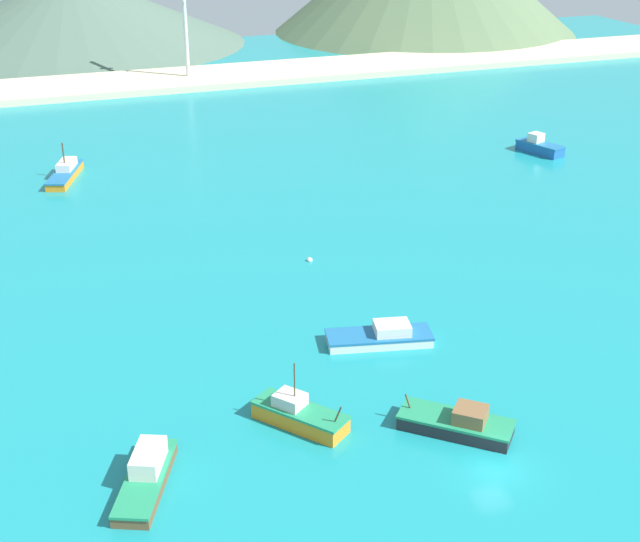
% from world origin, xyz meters
% --- Properties ---
extents(ground, '(260.00, 280.00, 0.50)m').
position_xyz_m(ground, '(0.00, 30.00, -0.25)').
color(ground, teal).
extents(fishing_boat_1, '(5.80, 10.81, 4.77)m').
position_xyz_m(fishing_boat_1, '(-21.61, 73.38, 0.78)').
color(fishing_boat_1, orange).
rests_on(fishing_boat_1, ground).
extents(fishing_boat_2, '(4.70, 7.39, 2.75)m').
position_xyz_m(fishing_boat_2, '(43.14, 62.28, 0.94)').
color(fishing_boat_2, '#1E5BA8').
rests_on(fishing_boat_2, ground).
extents(fishing_boat_5, '(9.48, 4.96, 1.82)m').
position_xyz_m(fishing_boat_5, '(-0.21, 18.68, 0.64)').
color(fishing_boat_5, silver).
rests_on(fishing_boat_5, ground).
extents(fishing_boat_6, '(8.03, 7.63, 2.23)m').
position_xyz_m(fishing_boat_6, '(-0.29, 4.73, 0.75)').
color(fishing_boat_6, '#232328').
rests_on(fishing_boat_6, ground).
extents(fishing_boat_7, '(5.62, 8.67, 2.23)m').
position_xyz_m(fishing_boat_7, '(-22.39, 6.27, 0.81)').
color(fishing_boat_7, brown).
rests_on(fishing_boat_7, ground).
extents(fishing_boat_8, '(6.35, 7.24, 5.03)m').
position_xyz_m(fishing_boat_8, '(-10.75, 9.50, 0.84)').
color(fishing_boat_8, orange).
rests_on(fishing_boat_8, ground).
extents(buoy_0, '(0.60, 0.60, 0.60)m').
position_xyz_m(buoy_0, '(-0.30, 37.19, 0.11)').
color(buoy_0, silver).
rests_on(buoy_0, ground).
extents(beach_strip, '(247.00, 17.95, 1.20)m').
position_xyz_m(beach_strip, '(0.00, 124.86, 0.60)').
color(beach_strip, beige).
rests_on(beach_strip, ground).
extents(hill_central, '(78.19, 78.19, 16.33)m').
position_xyz_m(hill_central, '(-10.61, 172.47, 8.16)').
color(hill_central, '#4C6656').
rests_on(hill_central, ground).
extents(radio_tower, '(2.37, 1.90, 23.70)m').
position_xyz_m(radio_tower, '(5.70, 124.66, 12.09)').
color(radio_tower, silver).
rests_on(radio_tower, ground).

